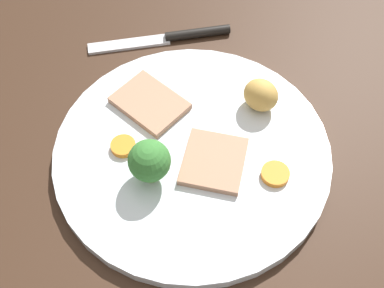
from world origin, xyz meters
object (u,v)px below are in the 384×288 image
dinner_plate (192,153)px  knife (172,37)px  broccoli_floret (149,161)px  meat_slice_under (150,103)px  carrot_coin_back (275,174)px  meat_slice_main (214,161)px  carrot_coin_front (123,146)px  roast_potato_left (261,95)px

dinner_plate → knife: bearing=-4.8°
broccoli_floret → knife: broccoli_floret is taller
meat_slice_under → broccoli_floret: broccoli_floret is taller
knife → carrot_coin_back: bearing=107.1°
meat_slice_main → knife: meat_slice_main is taller
dinner_plate → carrot_coin_front: (1.80, 7.18, 1.05)cm
roast_potato_left → carrot_coin_front: roast_potato_left is taller
meat_slice_under → broccoli_floret: 9.78cm
knife → meat_slice_main: bearing=93.3°
meat_slice_under → roast_potato_left: (-2.81, -12.19, 1.47)cm
carrot_coin_front → dinner_plate: bearing=-104.1°
meat_slice_main → meat_slice_under: (9.22, 5.22, 0.00)cm
carrot_coin_front → meat_slice_main: bearing=-114.1°
broccoli_floret → meat_slice_main: bearing=-89.0°
meat_slice_under → broccoli_floret: bearing=170.8°
broccoli_floret → meat_slice_under: bearing=-9.2°
meat_slice_main → broccoli_floret: (-0.12, 6.73, 2.50)cm
dinner_plate → meat_slice_under: bearing=25.8°
meat_slice_main → carrot_coin_front: 9.89cm
carrot_coin_front → knife: (16.42, -8.71, -1.29)cm
meat_slice_main → meat_slice_under: same height
knife → meat_slice_under: bearing=68.8°
dinner_plate → roast_potato_left: bearing=-64.7°
carrot_coin_front → broccoli_floret: size_ratio=0.52×
meat_slice_main → meat_slice_under: bearing=29.5°
meat_slice_under → carrot_coin_back: (-12.11, -11.05, -0.06)cm
roast_potato_left → knife: 16.08cm
carrot_coin_back → meat_slice_under: bearing=42.4°
carrot_coin_front → knife: carrot_coin_front is taller
meat_slice_under → carrot_coin_front: bearing=143.7°
carrot_coin_back → broccoli_floret: bearing=77.6°
dinner_plate → meat_slice_under: (6.98, 3.37, 1.10)cm
dinner_plate → meat_slice_under: meat_slice_under is taller
dinner_plate → meat_slice_main: meat_slice_main is taller
broccoli_floret → carrot_coin_front: bearing=28.9°
roast_potato_left → broccoli_floret: 15.21cm
carrot_coin_front → roast_potato_left: bearing=-81.6°
meat_slice_under → knife: (11.24, -4.90, -1.35)cm
dinner_plate → knife: size_ratio=1.62×
broccoli_floret → knife: (20.58, -6.41, -3.85)cm
meat_slice_under → knife: bearing=-23.5°
meat_slice_main → roast_potato_left: (6.41, -6.97, 1.47)cm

